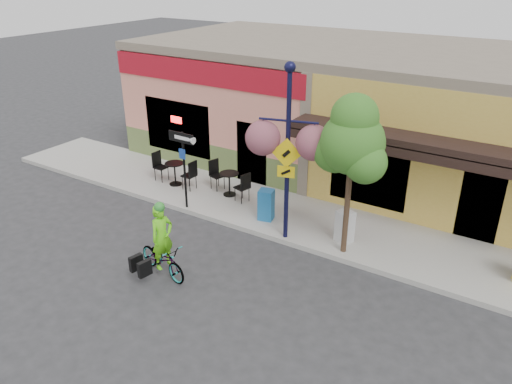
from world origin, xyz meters
TOP-DOWN VIEW (x-y plane):
  - ground at (0.00, 0.00)m, footprint 90.00×90.00m
  - sidewalk at (0.00, 2.00)m, footprint 24.00×3.00m
  - curb at (0.00, 0.55)m, footprint 24.00×0.12m
  - building at (0.00, 7.50)m, footprint 18.20×8.20m
  - bicycle at (-1.93, -2.39)m, footprint 1.78×0.93m
  - cyclist_rider at (-1.88, -2.39)m, footprint 0.52×0.68m
  - lamp_post at (-0.12, 0.69)m, footprint 1.67×1.02m
  - one_way_sign at (-3.68, 0.65)m, footprint 0.96×0.23m
  - cafe_set_left at (-5.14, 1.81)m, footprint 1.78×0.95m
  - cafe_set_right at (-3.05, 2.12)m, footprint 1.88×1.29m
  - newspaper_box_blue at (-1.13, 1.30)m, footprint 0.50×0.47m
  - newspaper_box_grey at (1.37, 1.36)m, footprint 0.54×0.51m
  - street_tree at (1.58, 0.85)m, footprint 1.70×1.70m

SIDE VIEW (x-z plane):
  - ground at x=0.00m, z-range 0.00..0.00m
  - sidewalk at x=0.00m, z-range 0.00..0.15m
  - curb at x=0.00m, z-range 0.00..0.15m
  - bicycle at x=-1.93m, z-range 0.00..0.89m
  - newspaper_box_grey at x=1.37m, z-range 0.15..1.06m
  - newspaper_box_blue at x=-1.13m, z-range 0.15..1.10m
  - cafe_set_right at x=-3.05m, z-range 0.15..1.18m
  - cafe_set_left at x=-5.14m, z-range 0.15..1.20m
  - cyclist_rider at x=-1.88m, z-range 0.00..1.68m
  - one_way_sign at x=-3.68m, z-range 0.15..2.63m
  - building at x=0.00m, z-range 0.00..4.50m
  - street_tree at x=1.58m, z-range 0.15..4.50m
  - lamp_post at x=-0.12m, z-range 0.15..5.05m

